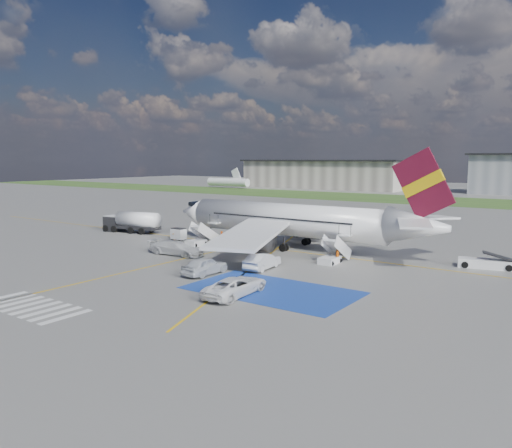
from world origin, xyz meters
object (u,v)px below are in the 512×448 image
(belt_loader, at_px, (487,264))
(car_silver_a, at_px, (205,266))
(van_white_a, at_px, (236,283))
(fuel_tanker, at_px, (132,224))
(car_silver_b, at_px, (262,261))
(van_white_b, at_px, (176,246))
(gpu_cart, at_px, (179,235))
(airliner, at_px, (296,220))

(belt_loader, height_order, car_silver_a, car_silver_a)
(car_silver_a, relative_size, van_white_a, 0.95)
(fuel_tanker, height_order, car_silver_b, fuel_tanker)
(belt_loader, bearing_deg, fuel_tanker, 172.12)
(fuel_tanker, distance_m, van_white_a, 37.87)
(belt_loader, bearing_deg, van_white_b, -169.53)
(gpu_cart, bearing_deg, van_white_a, -34.38)
(airliner, distance_m, belt_loader, 21.44)
(car_silver_b, bearing_deg, van_white_a, 105.78)
(airliner, xyz_separation_m, van_white_b, (-8.74, -11.51, -2.35))
(car_silver_a, bearing_deg, car_silver_b, -120.89)
(car_silver_a, bearing_deg, belt_loader, -138.32)
(van_white_a, xyz_separation_m, van_white_b, (-15.68, 9.32, 0.07))
(van_white_b, bearing_deg, fuel_tanker, 60.32)
(van_white_a, bearing_deg, car_silver_b, -72.52)
(belt_loader, distance_m, van_white_b, 32.58)
(belt_loader, distance_m, car_silver_b, 22.26)
(airliner, height_order, belt_loader, airliner)
(airliner, relative_size, fuel_tanker, 3.97)
(fuel_tanker, height_order, car_silver_a, fuel_tanker)
(fuel_tanker, relative_size, car_silver_a, 1.87)
(gpu_cart, xyz_separation_m, van_white_b, (7.12, -7.68, 0.32))
(fuel_tanker, bearing_deg, van_white_a, -38.33)
(car_silver_a, bearing_deg, van_white_a, 150.24)
(gpu_cart, height_order, belt_loader, belt_loader)
(fuel_tanker, xyz_separation_m, car_silver_b, (29.65, -9.20, -0.48))
(gpu_cart, distance_m, van_white_b, 10.47)
(fuel_tanker, height_order, belt_loader, fuel_tanker)
(belt_loader, xyz_separation_m, car_silver_a, (-20.90, -18.32, 0.42))
(airliner, relative_size, belt_loader, 6.32)
(gpu_cart, xyz_separation_m, belt_loader, (37.04, 5.20, -0.31))
(car_silver_b, distance_m, van_white_a, 9.61)
(car_silver_a, xyz_separation_m, car_silver_b, (3.06, 5.02, -0.03))
(gpu_cart, bearing_deg, fuel_tanker, 176.32)
(van_white_b, bearing_deg, gpu_cart, 39.68)
(belt_loader, relative_size, car_silver_b, 1.18)
(van_white_a, bearing_deg, car_silver_a, -34.83)
(car_silver_b, xyz_separation_m, van_white_b, (-12.07, 0.42, 0.23))
(gpu_cart, distance_m, car_silver_a, 20.79)
(gpu_cart, height_order, van_white_b, van_white_b)
(car_silver_a, distance_m, van_white_a, 7.72)
(airliner, relative_size, gpu_cart, 18.48)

